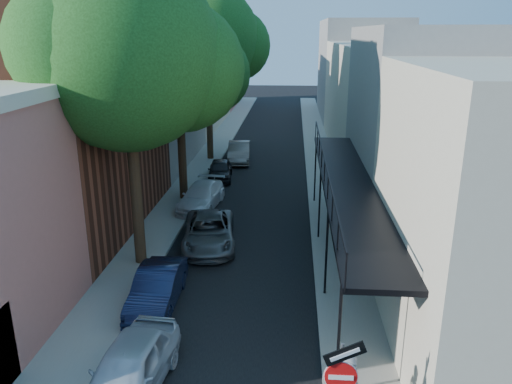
% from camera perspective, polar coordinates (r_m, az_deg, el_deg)
% --- Properties ---
extents(road_surface, '(6.00, 64.00, 0.01)m').
position_cam_1_polar(road_surface, '(38.62, 1.10, 4.70)').
color(road_surface, black).
rests_on(road_surface, ground).
extents(sidewalk_left, '(2.00, 64.00, 0.12)m').
position_cam_1_polar(sidewalk_left, '(39.03, -4.80, 4.86)').
color(sidewalk_left, gray).
rests_on(sidewalk_left, ground).
extents(sidewalk_right, '(2.00, 64.00, 0.12)m').
position_cam_1_polar(sidewalk_right, '(38.60, 7.06, 4.65)').
color(sidewalk_right, gray).
rests_on(sidewalk_right, ground).
extents(buildings_left, '(10.10, 59.10, 12.00)m').
position_cam_1_polar(buildings_left, '(38.26, -13.31, 11.61)').
color(buildings_left, '#C16F63').
rests_on(buildings_left, ground).
extents(buildings_right, '(9.80, 55.00, 10.00)m').
position_cam_1_polar(buildings_right, '(37.94, 15.03, 10.65)').
color(buildings_right, beige).
rests_on(buildings_right, ground).
extents(sign_post, '(0.89, 0.17, 2.99)m').
position_cam_1_polar(sign_post, '(10.92, 9.68, -20.52)').
color(sign_post, '#595B60').
rests_on(sign_post, ground).
extents(oak_near, '(7.48, 6.80, 11.42)m').
position_cam_1_polar(oak_near, '(18.65, -13.11, 14.65)').
color(oak_near, black).
rests_on(oak_near, ground).
extents(oak_mid, '(6.60, 6.00, 10.20)m').
position_cam_1_polar(oak_mid, '(26.42, -7.96, 13.94)').
color(oak_mid, black).
rests_on(oak_mid, ground).
extents(oak_far, '(7.70, 7.00, 11.90)m').
position_cam_1_polar(oak_far, '(35.25, -4.78, 16.93)').
color(oak_far, black).
rests_on(oak_far, ground).
extents(parked_car_a, '(2.02, 4.24, 1.40)m').
position_cam_1_polar(parked_car_a, '(13.65, -14.26, -19.05)').
color(parked_car_a, '#B2BAC5').
rests_on(parked_car_a, ground).
extents(parked_car_b, '(1.42, 3.88, 1.27)m').
position_cam_1_polar(parked_car_b, '(17.24, -11.22, -10.70)').
color(parked_car_b, '#111937').
rests_on(parked_car_b, ground).
extents(parked_car_c, '(2.73, 4.86, 1.28)m').
position_cam_1_polar(parked_car_c, '(21.45, -5.38, -4.53)').
color(parked_car_c, '#56595E').
rests_on(parked_car_c, ground).
extents(parked_car_d, '(2.21, 4.50, 1.26)m').
position_cam_1_polar(parked_car_d, '(26.06, -6.26, -0.48)').
color(parked_car_d, white).
rests_on(parked_car_d, ground).
extents(parked_car_e, '(1.76, 3.69, 1.22)m').
position_cam_1_polar(parked_car_e, '(31.03, -4.14, 2.53)').
color(parked_car_e, black).
rests_on(parked_car_e, ground).
extents(parked_car_f, '(1.78, 4.33, 1.39)m').
position_cam_1_polar(parked_car_f, '(35.28, -1.95, 4.58)').
color(parked_car_f, slate).
rests_on(parked_car_f, ground).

